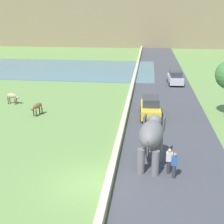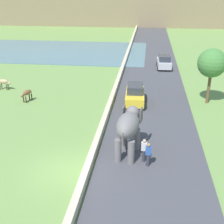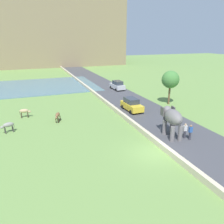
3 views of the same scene
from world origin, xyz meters
name	(u,v)px [view 2 (image 2 of 3)]	position (x,y,z in m)	size (l,w,h in m)	color
ground_plane	(68,171)	(0.00, 0.00, 0.00)	(220.00, 220.00, 0.00)	#6B8E47
road_surface	(152,78)	(5.00, 20.00, 0.03)	(7.00, 120.00, 0.06)	#424247
barrier_wall	(118,80)	(1.20, 18.00, 0.27)	(0.40, 110.00, 0.54)	beige
lake	(38,50)	(-14.00, 33.72, 0.04)	(36.00, 18.00, 0.08)	slate
elephant	(129,126)	(3.46, 2.41, 2.04)	(1.78, 3.56, 2.99)	slate
person_beside_elephant	(144,150)	(4.51, 1.57, 0.87)	(0.36, 0.22, 1.63)	#33333D
person_trailing	(148,154)	(4.78, 1.08, 0.87)	(0.36, 0.22, 1.63)	#33333D
car_silver	(164,62)	(6.58, 24.74, 0.90)	(1.93, 4.07, 1.80)	#B7B7BC
car_yellow	(135,94)	(3.42, 11.64, 0.90)	(1.90, 4.05, 1.80)	gold
cow_tan	(4,82)	(-10.56, 13.97, 0.84)	(1.41, 0.56, 1.15)	tan
cow_brown	(27,93)	(-6.83, 10.87, 0.84)	(0.85, 1.41, 1.15)	brown
tree_near	(212,63)	(10.22, 12.62, 3.80)	(2.61, 2.61, 5.14)	brown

